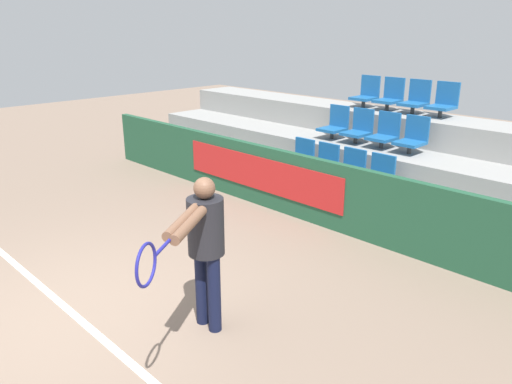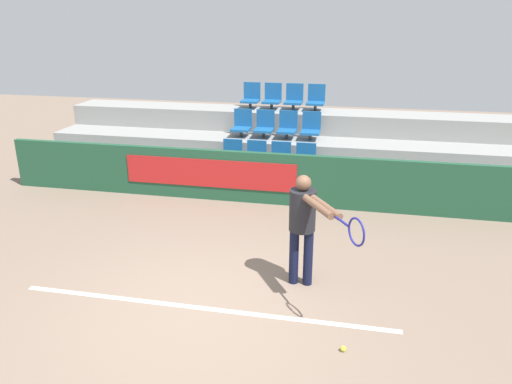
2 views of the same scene
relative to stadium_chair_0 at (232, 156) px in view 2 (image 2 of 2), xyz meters
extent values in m
plane|color=#7A6656|center=(0.77, -4.57, -0.72)|extent=(30.00, 30.00, 0.00)
cube|color=white|center=(0.77, -4.52, -0.72)|extent=(4.93, 0.08, 0.01)
cube|color=#1E4C33|center=(0.77, -0.69, -0.21)|extent=(10.63, 0.12, 1.02)
cube|color=red|center=(-0.26, -0.76, -0.16)|extent=(3.46, 0.02, 0.56)
cube|color=gray|center=(0.77, -0.13, -0.49)|extent=(10.23, 0.96, 0.47)
cube|color=gray|center=(0.77, 0.83, -0.26)|extent=(10.23, 0.96, 0.93)
cube|color=gray|center=(0.77, 1.79, -0.02)|extent=(10.23, 0.96, 1.40)
cylinder|color=#333333|center=(0.00, -0.08, -0.18)|extent=(0.07, 0.07, 0.15)
cube|color=#195693|center=(0.00, -0.08, -0.08)|extent=(0.40, 0.45, 0.05)
cube|color=#195693|center=(0.00, 0.12, 0.14)|extent=(0.40, 0.04, 0.39)
cylinder|color=#333333|center=(0.51, -0.08, -0.18)|extent=(0.07, 0.07, 0.15)
cube|color=#195693|center=(0.51, -0.08, -0.08)|extent=(0.40, 0.45, 0.05)
cube|color=#195693|center=(0.51, 0.12, 0.14)|extent=(0.40, 0.04, 0.39)
cylinder|color=#333333|center=(1.03, -0.08, -0.18)|extent=(0.07, 0.07, 0.15)
cube|color=#195693|center=(1.03, -0.08, -0.08)|extent=(0.40, 0.45, 0.05)
cube|color=#195693|center=(1.03, 0.12, 0.14)|extent=(0.40, 0.04, 0.39)
cylinder|color=#333333|center=(1.54, -0.08, -0.18)|extent=(0.07, 0.07, 0.15)
cube|color=#195693|center=(1.54, -0.08, -0.08)|extent=(0.40, 0.45, 0.05)
cube|color=#195693|center=(1.54, 0.12, 0.14)|extent=(0.40, 0.04, 0.39)
cylinder|color=#333333|center=(0.00, 0.88, 0.28)|extent=(0.07, 0.07, 0.15)
cube|color=#195693|center=(0.00, 0.88, 0.38)|extent=(0.40, 0.45, 0.05)
cube|color=#195693|center=(0.00, 1.08, 0.60)|extent=(0.40, 0.04, 0.39)
cylinder|color=#333333|center=(0.51, 0.88, 0.28)|extent=(0.07, 0.07, 0.15)
cube|color=#195693|center=(0.51, 0.88, 0.38)|extent=(0.40, 0.45, 0.05)
cube|color=#195693|center=(0.51, 1.08, 0.60)|extent=(0.40, 0.04, 0.39)
cylinder|color=#333333|center=(1.03, 0.88, 0.28)|extent=(0.07, 0.07, 0.15)
cube|color=#195693|center=(1.03, 0.88, 0.38)|extent=(0.40, 0.45, 0.05)
cube|color=#195693|center=(1.03, 1.08, 0.60)|extent=(0.40, 0.04, 0.39)
cylinder|color=#333333|center=(1.54, 0.88, 0.28)|extent=(0.07, 0.07, 0.15)
cube|color=#195693|center=(1.54, 0.88, 0.38)|extent=(0.40, 0.45, 0.05)
cube|color=#195693|center=(1.54, 1.08, 0.60)|extent=(0.40, 0.04, 0.39)
cylinder|color=#333333|center=(0.00, 1.83, 0.75)|extent=(0.07, 0.07, 0.15)
cube|color=#195693|center=(0.00, 1.83, 0.85)|extent=(0.40, 0.45, 0.05)
cube|color=#195693|center=(0.00, 2.04, 1.07)|extent=(0.40, 0.04, 0.39)
cylinder|color=#333333|center=(0.51, 1.83, 0.75)|extent=(0.07, 0.07, 0.15)
cube|color=#195693|center=(0.51, 1.83, 0.85)|extent=(0.40, 0.45, 0.05)
cube|color=#195693|center=(0.51, 2.04, 1.07)|extent=(0.40, 0.04, 0.39)
cylinder|color=#333333|center=(1.03, 1.83, 0.75)|extent=(0.07, 0.07, 0.15)
cube|color=#195693|center=(1.03, 1.83, 0.85)|extent=(0.40, 0.45, 0.05)
cube|color=#195693|center=(1.03, 2.04, 1.07)|extent=(0.40, 0.04, 0.39)
cylinder|color=#333333|center=(1.54, 1.83, 0.75)|extent=(0.07, 0.07, 0.15)
cube|color=#195693|center=(1.54, 1.83, 0.85)|extent=(0.40, 0.45, 0.05)
cube|color=#195693|center=(1.54, 2.04, 1.07)|extent=(0.40, 0.04, 0.39)
cylinder|color=black|center=(1.82, -3.63, -0.32)|extent=(0.13, 0.13, 0.81)
cylinder|color=black|center=(2.01, -3.63, -0.32)|extent=(0.13, 0.13, 0.81)
cylinder|color=black|center=(1.91, -3.63, 0.37)|extent=(0.35, 0.35, 0.56)
sphere|color=brown|center=(1.91, -3.63, 0.75)|extent=(0.21, 0.21, 0.21)
cylinder|color=brown|center=(2.14, -4.07, 0.61)|extent=(0.44, 0.62, 0.09)
cylinder|color=brown|center=(2.24, -4.07, 0.61)|extent=(0.44, 0.62, 0.09)
cylinder|color=navy|center=(2.46, -4.48, 0.61)|extent=(0.19, 0.27, 0.03)
torus|color=navy|center=(2.62, -4.73, 0.61)|extent=(0.20, 0.29, 0.32)
sphere|color=#CCDB33|center=(2.57, -5.02, -0.69)|extent=(0.07, 0.07, 0.07)
camera|label=1|loc=(5.36, -6.38, 2.19)|focal=35.00mm
camera|label=2|loc=(2.56, -9.74, 2.83)|focal=35.00mm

